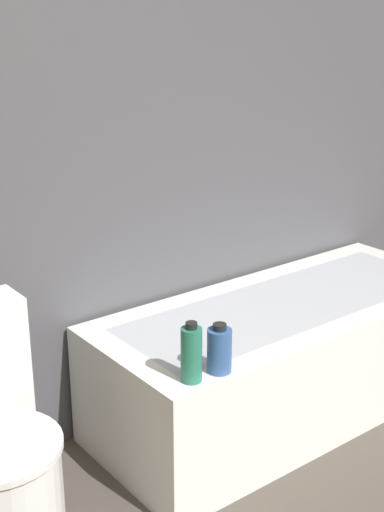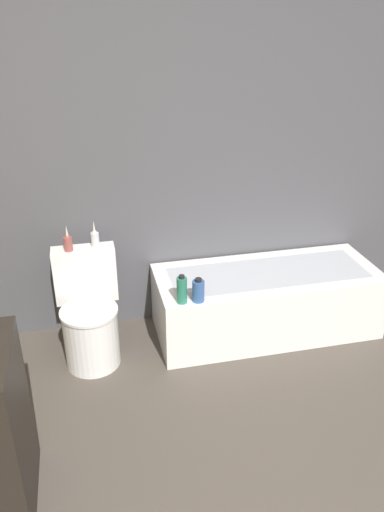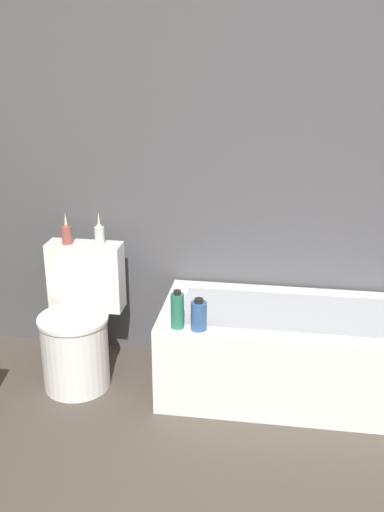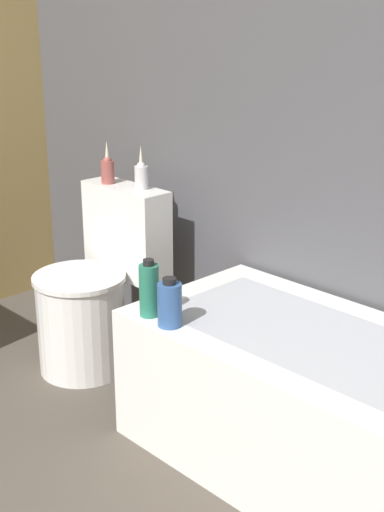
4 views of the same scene
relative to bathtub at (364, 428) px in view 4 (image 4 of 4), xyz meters
The scene contains 7 objects.
wall_back_tiled 1.31m from the bathtub, 150.72° to the left, with size 6.40×0.06×2.60m.
bathtub is the anchor object (origin of this frame).
toilet 1.29m from the bathtub, behind, with size 0.42×0.52×0.75m.
vase_gold 1.50m from the bathtub, behind, with size 0.06×0.06×0.18m.
vase_silver 1.34m from the bathtub, behind, with size 0.06×0.06×0.18m.
shampoo_bottle_tall 0.81m from the bathtub, 159.32° to the right, with size 0.07×0.07×0.20m.
shampoo_bottle_short 0.72m from the bathtub, 155.43° to the right, with size 0.08×0.08×0.17m.
Camera 4 is at (1.66, 0.30, 1.47)m, focal length 50.00 mm.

